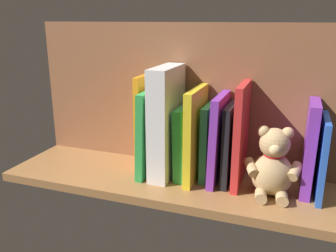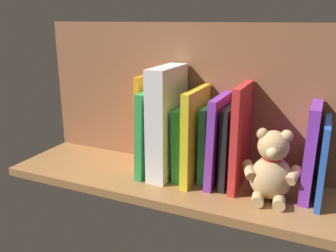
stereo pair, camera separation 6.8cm
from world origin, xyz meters
TOP-DOWN VIEW (x-y plane):
  - ground_plane at (0.00, 0.00)cm, footprint 86.16×26.80cm
  - shelf_back_panel at (0.00, -11.15)cm, footprint 86.16×1.50cm
  - book_0 at (-36.91, -2.76)cm, footprint 1.31×14.47cm
  - book_1 at (-34.09, -3.70)cm, footprint 2.62×12.61cm
  - teddy_bear at (-26.38, 1.17)cm, footprint 13.59×11.51cm
  - book_2 at (-18.14, -2.65)cm, footprint 1.76×14.69cm
  - book_3 at (-15.41, -3.17)cm, footprint 1.74×13.67cm
  - book_4 at (-12.59, -2.61)cm, footprint 2.48×14.79cm
  - book_5 at (-9.74, -3.95)cm, footprint 1.82×12.10cm
  - book_6 at (-6.84, -1.93)cm, footprint 2.02×16.13cm
  - book_7 at (-3.63, -3.09)cm, footprint 2.85×13.82cm
  - dictionary_thick_white at (1.04, -1.84)cm, footprint 4.97×16.12cm
  - book_8 at (5.51, -1.93)cm, footprint 2.78×16.14cm
  - book_9 at (8.25, -4.27)cm, footprint 1.49×11.45cm

SIDE VIEW (x-z plane):
  - ground_plane at x=0.00cm, z-range -2.20..0.00cm
  - teddy_bear at x=-26.38cm, z-range -1.01..15.84cm
  - book_7 at x=-3.63cm, z-range -0.03..18.82cm
  - book_0 at x=-36.91cm, z-range 0.00..19.00cm
  - book_5 at x=-9.74cm, z-range 0.00..19.50cm
  - book_3 at x=-15.41cm, z-range 0.00..20.25cm
  - book_1 at x=-34.09cm, z-range -0.01..22.20cm
  - book_4 at x=-12.59cm, z-range -0.02..22.43cm
  - book_8 at x=5.51cm, z-range -0.03..22.72cm
  - book_6 at x=-6.84cm, z-range 0.00..23.77cm
  - book_2 at x=-18.14cm, z-range 0.00..25.57cm
  - book_9 at x=8.25cm, z-range 0.00..25.95cm
  - dictionary_thick_white at x=1.04cm, z-range 0.00..28.83cm
  - shelf_back_panel at x=0.00cm, z-range 0.00..39.30cm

